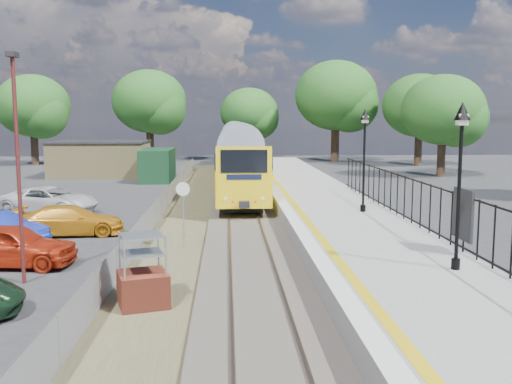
{
  "coord_description": "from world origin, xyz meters",
  "views": [
    {
      "loc": [
        -0.81,
        -19.09,
        5.03
      ],
      "look_at": [
        0.4,
        4.56,
        2.0
      ],
      "focal_mm": 40.0,
      "sensor_mm": 36.0,
      "label": 1
    }
  ],
  "objects": [
    {
      "name": "car_yellow",
      "position": [
        -7.62,
        5.75,
        0.65
      ],
      "size": [
        4.66,
        2.27,
        1.31
      ],
      "primitive_type": "imported",
      "rotation": [
        0.0,
        0.0,
        1.67
      ],
      "color": "orange",
      "rests_on": "ground"
    },
    {
      "name": "ground",
      "position": [
        0.0,
        0.0,
        0.0
      ],
      "size": [
        120.0,
        120.0,
        0.0
      ],
      "primitive_type": "plane",
      "color": "#2D2D30",
      "rests_on": "ground"
    },
    {
      "name": "palisade_fence",
      "position": [
        6.55,
        2.24,
        1.84
      ],
      "size": [
        0.12,
        26.0,
        2.0
      ],
      "color": "black",
      "rests_on": "platform"
    },
    {
      "name": "tree_line",
      "position": [
        1.4,
        42.0,
        6.61
      ],
      "size": [
        56.8,
        43.8,
        11.88
      ],
      "color": "#332319",
      "rests_on": "ground"
    },
    {
      "name": "brick_plinth",
      "position": [
        -3.08,
        -4.16,
        0.97
      ],
      "size": [
        1.57,
        1.57,
        2.03
      ],
      "rotation": [
        0.0,
        0.0,
        0.3
      ],
      "color": "maroon",
      "rests_on": "ground"
    },
    {
      "name": "outbuilding",
      "position": [
        -10.91,
        31.21,
        1.52
      ],
      "size": [
        10.8,
        10.1,
        3.12
      ],
      "color": "tan",
      "rests_on": "ground"
    },
    {
      "name": "platform",
      "position": [
        4.2,
        8.0,
        0.45
      ],
      "size": [
        5.0,
        70.0,
        0.9
      ],
      "primitive_type": "cube",
      "color": "gray",
      "rests_on": "ground"
    },
    {
      "name": "track_bed",
      "position": [
        -0.47,
        9.67,
        0.09
      ],
      "size": [
        5.9,
        80.0,
        0.29
      ],
      "color": "#473F38",
      "rests_on": "ground"
    },
    {
      "name": "speed_sign",
      "position": [
        -2.5,
        2.59,
        1.79
      ],
      "size": [
        0.53,
        0.13,
        2.66
      ],
      "rotation": [
        0.0,
        0.0,
        -0.12
      ],
      "color": "#999EA3",
      "rests_on": "ground"
    },
    {
      "name": "victorian_lamp_south",
      "position": [
        5.5,
        -4.0,
        4.3
      ],
      "size": [
        0.44,
        0.44,
        4.6
      ],
      "color": "black",
      "rests_on": "platform"
    },
    {
      "name": "victorian_lamp_north",
      "position": [
        5.3,
        6.0,
        4.3
      ],
      "size": [
        0.44,
        0.44,
        4.6
      ],
      "color": "black",
      "rests_on": "platform"
    },
    {
      "name": "carpark_lamp",
      "position": [
        -7.1,
        -1.63,
        3.99
      ],
      "size": [
        0.25,
        0.5,
        6.99
      ],
      "color": "#531C1B",
      "rests_on": "ground"
    },
    {
      "name": "platform_edge",
      "position": [
        2.14,
        8.0,
        0.9
      ],
      "size": [
        0.9,
        70.0,
        0.01
      ],
      "color": "silver",
      "rests_on": "platform"
    },
    {
      "name": "train",
      "position": [
        0.0,
        28.53,
        2.34
      ],
      "size": [
        2.82,
        40.83,
        3.51
      ],
      "color": "yellow",
      "rests_on": "ground"
    },
    {
      "name": "wire_fence",
      "position": [
        -4.2,
        12.0,
        0.6
      ],
      "size": [
        0.06,
        52.0,
        1.2
      ],
      "color": "#999EA3",
      "rests_on": "ground"
    },
    {
      "name": "car_white",
      "position": [
        -10.31,
        11.62,
        0.72
      ],
      "size": [
        5.65,
        3.81,
        1.44
      ],
      "primitive_type": "imported",
      "rotation": [
        0.0,
        0.0,
        1.27
      ],
      "color": "silver",
      "rests_on": "ground"
    },
    {
      "name": "car_red",
      "position": [
        -8.23,
        0.38,
        0.75
      ],
      "size": [
        4.55,
        2.17,
        1.5
      ],
      "primitive_type": "imported",
      "rotation": [
        0.0,
        0.0,
        1.48
      ],
      "color": "#AF2910",
      "rests_on": "ground"
    }
  ]
}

